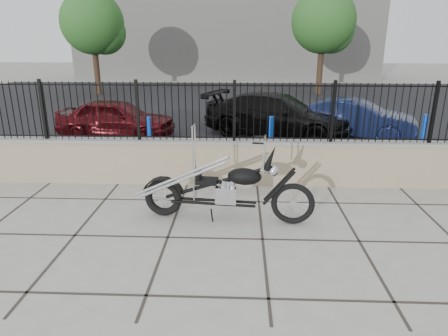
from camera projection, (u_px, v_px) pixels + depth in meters
ground_plane at (168, 237)px, 6.32m from camera, size 90.00×90.00×0.00m
parking_lot at (216, 107)px, 18.18m from camera, size 30.00×30.00×0.00m
retaining_wall at (187, 162)px, 8.54m from camera, size 14.00×0.36×0.96m
iron_fence at (186, 112)px, 8.20m from camera, size 14.00×0.08×1.20m
background_building at (227, 23)px, 30.22m from camera, size 22.00×6.00×8.00m
chopper_motorcycle at (223, 174)px, 6.69m from camera, size 2.84×0.80×1.68m
car_red at (116, 119)px, 12.37m from camera, size 3.74×1.82×1.23m
car_black at (277, 115)px, 12.60m from camera, size 5.02×3.54×1.35m
car_blue at (354, 119)px, 12.41m from camera, size 3.88×2.52×1.21m
bollard_a at (149, 134)px, 11.04m from camera, size 0.13×0.13×0.95m
bollard_b at (271, 136)px, 10.61m from camera, size 0.13×0.13×1.04m
bollard_c at (423, 135)px, 10.50m from camera, size 0.17×0.17×1.11m
tree_left at (92, 20)px, 20.90m from camera, size 3.29×3.29×5.56m
tree_right at (324, 18)px, 20.99m from camera, size 3.37×3.37×5.69m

